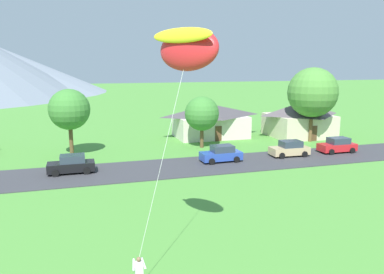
{
  "coord_description": "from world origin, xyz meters",
  "views": [
    {
      "loc": [
        -4.68,
        -4.84,
        9.96
      ],
      "look_at": [
        1.56,
        15.91,
        5.84
      ],
      "focal_mm": 36.04,
      "sensor_mm": 36.0,
      "label": 1
    }
  ],
  "objects_px": {
    "tree_center": "(202,114)",
    "kite_flyer_with_kite": "(187,51)",
    "parked_car_tan_east_end": "(290,149)",
    "parked_car_blue_west_end": "(221,154)",
    "house_leftmost": "(299,119)",
    "tree_left_of_center": "(69,110)",
    "parked_car_black_mid_west": "(72,164)",
    "house_right_center": "(210,120)",
    "tree_near_left": "(313,93)",
    "parked_car_red_mid_east": "(337,145)"
  },
  "relations": [
    {
      "from": "tree_left_of_center",
      "to": "house_right_center",
      "type": "bearing_deg",
      "value": 17.88
    },
    {
      "from": "parked_car_tan_east_end",
      "to": "parked_car_blue_west_end",
      "type": "bearing_deg",
      "value": -179.19
    },
    {
      "from": "parked_car_tan_east_end",
      "to": "parked_car_black_mid_west",
      "type": "bearing_deg",
      "value": -179.73
    },
    {
      "from": "house_leftmost",
      "to": "tree_left_of_center",
      "type": "relative_size",
      "value": 1.17
    },
    {
      "from": "house_right_center",
      "to": "house_leftmost",
      "type": "bearing_deg",
      "value": -14.03
    },
    {
      "from": "house_leftmost",
      "to": "parked_car_red_mid_east",
      "type": "distance_m",
      "value": 10.6
    },
    {
      "from": "parked_car_tan_east_end",
      "to": "parked_car_red_mid_east",
      "type": "bearing_deg",
      "value": 0.23
    },
    {
      "from": "parked_car_black_mid_west",
      "to": "parked_car_red_mid_east",
      "type": "height_order",
      "value": "same"
    },
    {
      "from": "tree_near_left",
      "to": "house_leftmost",
      "type": "bearing_deg",
      "value": 80.36
    },
    {
      "from": "house_right_center",
      "to": "parked_car_tan_east_end",
      "type": "xyz_separation_m",
      "value": [
        4.42,
        -13.41,
        -1.49
      ]
    },
    {
      "from": "parked_car_black_mid_west",
      "to": "parked_car_blue_west_end",
      "type": "bearing_deg",
      "value": -0.01
    },
    {
      "from": "house_leftmost",
      "to": "parked_car_blue_west_end",
      "type": "height_order",
      "value": "house_leftmost"
    },
    {
      "from": "house_right_center",
      "to": "tree_left_of_center",
      "type": "xyz_separation_m",
      "value": [
        -18.34,
        -5.92,
        2.73
      ]
    },
    {
      "from": "tree_near_left",
      "to": "parked_car_black_mid_west",
      "type": "bearing_deg",
      "value": -167.22
    },
    {
      "from": "tree_left_of_center",
      "to": "parked_car_red_mid_east",
      "type": "bearing_deg",
      "value": -14.49
    },
    {
      "from": "tree_center",
      "to": "kite_flyer_with_kite",
      "type": "relative_size",
      "value": 0.53
    },
    {
      "from": "tree_left_of_center",
      "to": "parked_car_blue_west_end",
      "type": "relative_size",
      "value": 1.73
    },
    {
      "from": "parked_car_red_mid_east",
      "to": "parked_car_tan_east_end",
      "type": "distance_m",
      "value": 6.13
    },
    {
      "from": "parked_car_blue_west_end",
      "to": "kite_flyer_with_kite",
      "type": "distance_m",
      "value": 22.92
    },
    {
      "from": "house_leftmost",
      "to": "kite_flyer_with_kite",
      "type": "relative_size",
      "value": 0.74
    },
    {
      "from": "parked_car_red_mid_east",
      "to": "kite_flyer_with_kite",
      "type": "relative_size",
      "value": 0.36
    },
    {
      "from": "house_right_center",
      "to": "tree_near_left",
      "type": "xyz_separation_m",
      "value": [
        11.39,
        -6.78,
        4.01
      ]
    },
    {
      "from": "house_right_center",
      "to": "kite_flyer_with_kite",
      "type": "distance_m",
      "value": 35.57
    },
    {
      "from": "tree_near_left",
      "to": "parked_car_tan_east_end",
      "type": "height_order",
      "value": "tree_near_left"
    },
    {
      "from": "house_leftmost",
      "to": "house_right_center",
      "type": "relative_size",
      "value": 0.84
    },
    {
      "from": "parked_car_blue_west_end",
      "to": "kite_flyer_with_kite",
      "type": "height_order",
      "value": "kite_flyer_with_kite"
    },
    {
      "from": "parked_car_red_mid_east",
      "to": "parked_car_black_mid_west",
      "type": "bearing_deg",
      "value": -179.73
    },
    {
      "from": "tree_near_left",
      "to": "parked_car_red_mid_east",
      "type": "xyz_separation_m",
      "value": [
        -0.84,
        -6.6,
        -5.5
      ]
    },
    {
      "from": "parked_car_blue_west_end",
      "to": "house_leftmost",
      "type": "bearing_deg",
      "value": 33.96
    },
    {
      "from": "tree_left_of_center",
      "to": "parked_car_black_mid_west",
      "type": "relative_size",
      "value": 1.75
    },
    {
      "from": "tree_left_of_center",
      "to": "parked_car_black_mid_west",
      "type": "bearing_deg",
      "value": -89.67
    },
    {
      "from": "tree_near_left",
      "to": "parked_car_tan_east_end",
      "type": "xyz_separation_m",
      "value": [
        -6.97,
        -6.63,
        -5.5
      ]
    },
    {
      "from": "parked_car_blue_west_end",
      "to": "kite_flyer_with_kite",
      "type": "bearing_deg",
      "value": -115.69
    },
    {
      "from": "tree_left_of_center",
      "to": "kite_flyer_with_kite",
      "type": "relative_size",
      "value": 0.63
    },
    {
      "from": "parked_car_red_mid_east",
      "to": "kite_flyer_with_kite",
      "type": "xyz_separation_m",
      "value": [
        -23.14,
        -18.87,
        9.66
      ]
    },
    {
      "from": "tree_center",
      "to": "parked_car_black_mid_west",
      "type": "bearing_deg",
      "value": -154.04
    },
    {
      "from": "tree_center",
      "to": "parked_car_black_mid_west",
      "type": "xyz_separation_m",
      "value": [
        -15.0,
        -7.3,
        -3.25
      ]
    },
    {
      "from": "tree_left_of_center",
      "to": "tree_center",
      "type": "xyz_separation_m",
      "value": [
        15.05,
        -0.3,
        -0.96
      ]
    },
    {
      "from": "parked_car_black_mid_west",
      "to": "parked_car_tan_east_end",
      "type": "relative_size",
      "value": 0.99
    },
    {
      "from": "parked_car_tan_east_end",
      "to": "house_right_center",
      "type": "bearing_deg",
      "value": 108.26
    },
    {
      "from": "tree_left_of_center",
      "to": "parked_car_red_mid_east",
      "type": "distance_m",
      "value": 30.13
    },
    {
      "from": "tree_center",
      "to": "kite_flyer_with_kite",
      "type": "bearing_deg",
      "value": -109.65
    },
    {
      "from": "tree_left_of_center",
      "to": "parked_car_tan_east_end",
      "type": "distance_m",
      "value": 24.33
    },
    {
      "from": "parked_car_blue_west_end",
      "to": "parked_car_red_mid_east",
      "type": "bearing_deg",
      "value": 0.56
    },
    {
      "from": "house_right_center",
      "to": "parked_car_tan_east_end",
      "type": "bearing_deg",
      "value": -71.74
    },
    {
      "from": "house_leftmost",
      "to": "parked_car_red_mid_east",
      "type": "relative_size",
      "value": 2.04
    },
    {
      "from": "tree_left_of_center",
      "to": "parked_car_red_mid_east",
      "type": "relative_size",
      "value": 1.74
    },
    {
      "from": "kite_flyer_with_kite",
      "to": "parked_car_black_mid_west",
      "type": "bearing_deg",
      "value": 106.93
    },
    {
      "from": "parked_car_blue_west_end",
      "to": "kite_flyer_with_kite",
      "type": "relative_size",
      "value": 0.36
    },
    {
      "from": "tree_left_of_center",
      "to": "house_leftmost",
      "type": "bearing_deg",
      "value": 5.47
    }
  ]
}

